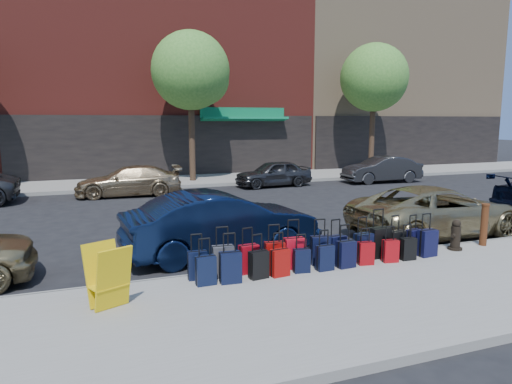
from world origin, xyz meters
name	(u,v)px	position (x,y,z in m)	size (l,w,h in m)	color
ground	(244,224)	(0.00, 0.00, 0.00)	(120.00, 120.00, 0.00)	black
sidewalk_near	(364,298)	(0.00, -6.50, 0.07)	(60.00, 4.00, 0.15)	gray
sidewalk_far	(181,181)	(0.00, 10.00, 0.07)	(60.00, 4.00, 0.15)	gray
curb_near	(311,264)	(0.00, -4.48, 0.07)	(60.00, 0.08, 0.15)	gray
curb_far	(189,186)	(0.00, 7.98, 0.07)	(60.00, 0.08, 0.15)	gray
building_center	(153,12)	(0.00, 17.99, 9.98)	(17.00, 12.85, 20.00)	maroon
building_right	(366,43)	(16.00, 17.99, 8.98)	(15.00, 12.12, 18.00)	tan
tree_center	(193,73)	(0.64, 9.50, 5.41)	(3.80, 3.80, 7.27)	black
tree_right	(376,80)	(11.14, 9.50, 5.41)	(3.80, 3.80, 7.27)	black
suitcase_front_0	(197,265)	(-2.56, -4.77, 0.42)	(0.37, 0.22, 0.87)	black
suitcase_front_1	(223,261)	(-2.06, -4.81, 0.46)	(0.42, 0.26, 0.98)	#3D3D42
suitcase_front_2	(249,259)	(-1.53, -4.77, 0.43)	(0.40, 0.25, 0.91)	maroon
suitcase_front_3	(275,256)	(-1.00, -4.82, 0.45)	(0.41, 0.26, 0.94)	maroon
suitcase_front_4	(294,253)	(-0.56, -4.80, 0.46)	(0.43, 0.26, 1.00)	#AF0B1B
suitcase_front_5	(320,250)	(0.06, -4.76, 0.45)	(0.43, 0.28, 0.96)	black
suitcase_front_6	(337,249)	(0.45, -4.77, 0.44)	(0.41, 0.26, 0.93)	black
suitcase_front_7	(363,247)	(1.06, -4.84, 0.45)	(0.41, 0.24, 0.95)	black
suitcase_front_8	(379,242)	(1.50, -4.78, 0.49)	(0.46, 0.26, 1.08)	black
suitcase_front_9	(397,243)	(1.92, -4.83, 0.44)	(0.41, 0.27, 0.92)	black
suitcase_front_10	(414,241)	(2.42, -4.80, 0.43)	(0.40, 0.27, 0.89)	black
suitcase_back_0	(206,270)	(-2.48, -5.11, 0.42)	(0.37, 0.22, 0.87)	black
suitcase_back_1	(230,267)	(-2.03, -5.17, 0.44)	(0.41, 0.25, 0.94)	black
suitcase_back_2	(259,265)	(-1.45, -5.12, 0.42)	(0.39, 0.26, 0.86)	black
suitcase_back_3	(280,262)	(-1.02, -5.14, 0.42)	(0.38, 0.25, 0.86)	maroon
suitcase_back_4	(302,260)	(-0.53, -5.09, 0.39)	(0.34, 0.22, 0.77)	black
suitcase_back_5	(325,258)	(-0.04, -5.14, 0.41)	(0.35, 0.21, 0.82)	black
suitcase_back_6	(346,254)	(0.46, -5.13, 0.43)	(0.39, 0.25, 0.89)	black
suitcase_back_7	(366,253)	(0.94, -5.11, 0.39)	(0.35, 0.24, 0.77)	maroon
suitcase_back_8	(390,251)	(1.53, -5.14, 0.39)	(0.35, 0.24, 0.77)	maroon
suitcase_back_9	(408,249)	(1.98, -5.14, 0.39)	(0.33, 0.21, 0.78)	black
suitcase_back_10	(427,243)	(2.56, -5.07, 0.45)	(0.42, 0.26, 0.96)	black
fire_hydrant	(456,236)	(3.53, -4.89, 0.48)	(0.37, 0.32, 0.72)	black
bollard	(484,224)	(4.44, -4.83, 0.68)	(0.19, 0.19, 1.02)	#38190C
display_rack	(108,277)	(-4.19, -5.55, 0.66)	(0.78, 0.81, 1.02)	#E3BB0C
car_near_1	(222,224)	(-1.55, -2.93, 0.75)	(1.58, 4.54, 1.50)	#0B1733
car_near_2	(436,211)	(4.47, -3.18, 0.68)	(2.27, 4.92, 1.37)	#9B8A5F
car_far_1	(129,181)	(-2.85, 6.63, 0.63)	(1.76, 4.32, 1.25)	tan
car_far_2	(273,173)	(3.87, 7.06, 0.62)	(1.48, 3.67, 1.25)	#313134
car_far_3	(382,169)	(9.61, 6.50, 0.66)	(1.41, 4.03, 1.33)	#2F2F31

